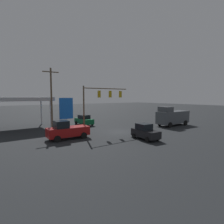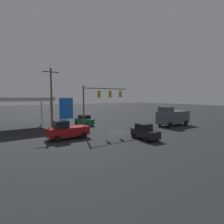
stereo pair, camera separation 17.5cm
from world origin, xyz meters
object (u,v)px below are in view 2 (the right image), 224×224
(hatchback_crossing, at_px, (145,132))
(delivery_truck, at_px, (173,117))
(traffic_signal_assembly, at_px, (101,98))
(pickup_parked, at_px, (67,130))
(price_sign, at_px, (66,109))
(utility_pole, at_px, (52,98))
(sedan_far, at_px, (84,120))

(hatchback_crossing, bearing_deg, delivery_truck, 114.31)
(traffic_signal_assembly, bearing_deg, pickup_parked, 7.52)
(traffic_signal_assembly, height_order, hatchback_crossing, traffic_signal_assembly)
(price_sign, relative_size, pickup_parked, 0.99)
(pickup_parked, relative_size, hatchback_crossing, 1.35)
(utility_pole, relative_size, hatchback_crossing, 2.49)
(price_sign, height_order, hatchback_crossing, price_sign)
(pickup_parked, height_order, hatchback_crossing, pickup_parked)
(utility_pole, height_order, hatchback_crossing, utility_pole)
(pickup_parked, bearing_deg, price_sign, -108.42)
(price_sign, distance_m, hatchback_crossing, 13.95)
(utility_pole, bearing_deg, pickup_parked, 90.47)
(price_sign, xyz_separation_m, delivery_truck, (-17.17, 8.17, -1.63))
(traffic_signal_assembly, distance_m, utility_pole, 7.81)
(utility_pole, relative_size, pickup_parked, 1.85)
(utility_pole, bearing_deg, delivery_truck, 158.95)
(utility_pole, xyz_separation_m, price_sign, (-2.52, -0.60, -1.82))
(price_sign, bearing_deg, sedan_far, -154.54)
(utility_pole, distance_m, hatchback_crossing, 15.04)
(utility_pole, distance_m, sedan_far, 8.33)
(traffic_signal_assembly, xyz_separation_m, utility_pole, (5.61, -5.44, 0.02))
(pickup_parked, distance_m, delivery_truck, 19.70)
(delivery_truck, bearing_deg, pickup_parked, -2.27)
(price_sign, relative_size, delivery_truck, 0.75)
(traffic_signal_assembly, xyz_separation_m, delivery_truck, (-14.08, 2.14, -3.43))
(traffic_signal_assembly, height_order, delivery_truck, traffic_signal_assembly)
(delivery_truck, bearing_deg, utility_pole, -19.23)
(sedan_far, bearing_deg, pickup_parked, -41.09)
(traffic_signal_assembly, relative_size, sedan_far, 1.68)
(traffic_signal_assembly, relative_size, delivery_truck, 1.11)
(hatchback_crossing, xyz_separation_m, sedan_far, (1.37, -14.57, 0.00))
(price_sign, relative_size, hatchback_crossing, 1.33)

